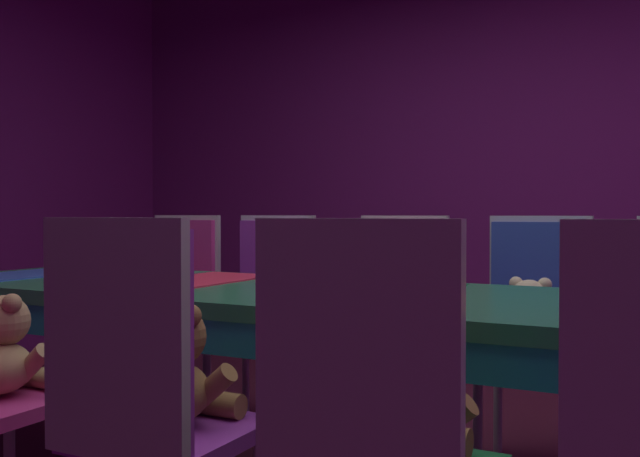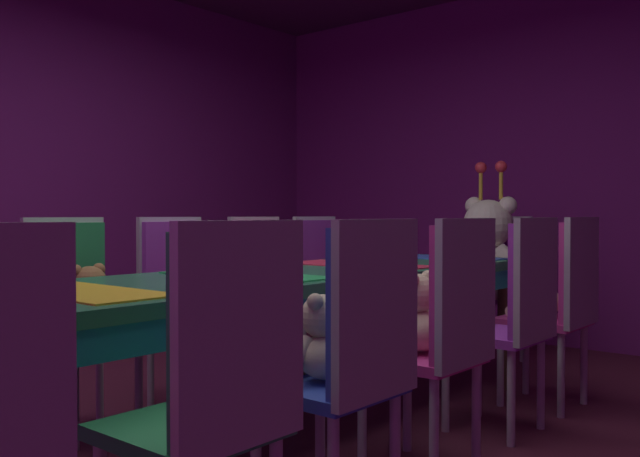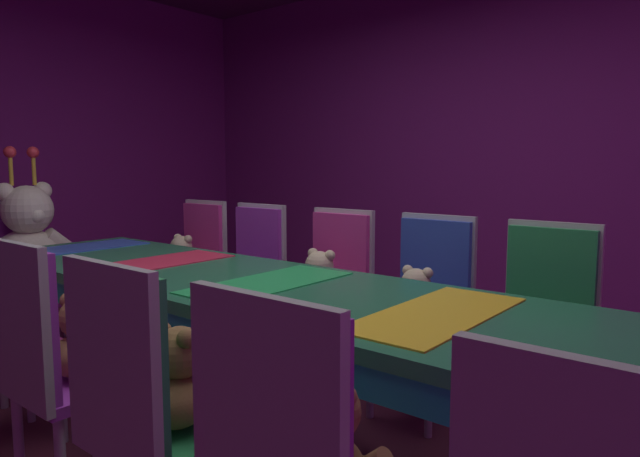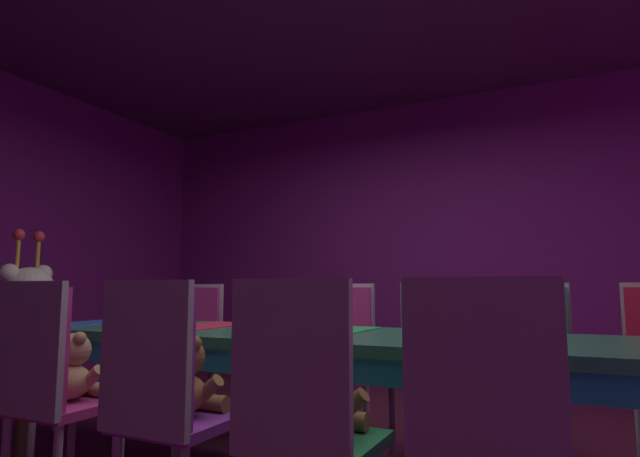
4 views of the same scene
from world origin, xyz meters
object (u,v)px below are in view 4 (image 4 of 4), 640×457
Objects in this scene: teddy_left_4 at (73,371)px; teddy_left_3 at (185,381)px; banquet_table at (325,349)px; chair_left_4 at (44,374)px; teddy_left_1 at (495,416)px; chair_right_4 at (255,339)px; king_teddy_bear at (28,319)px; teddy_right_5 at (180,339)px; chair_left_3 at (159,386)px; chair_right_5 at (193,336)px; throne_chair at (11,341)px; teddy_left_2 at (321,395)px; chair_right_1 at (532,353)px; teddy_right_3 at (331,346)px; chair_left_2 at (301,403)px; chair_right_3 at (341,344)px; teddy_right_2 at (425,353)px; chair_left_1 at (488,423)px; chair_right_2 at (431,348)px.

teddy_left_3 is at bearing -89.67° from teddy_left_4.
teddy_left_3 reaches higher than banquet_table.
teddy_left_1 is at bearing -85.97° from chair_left_4.
chair_right_4 is 1.10× the size of king_teddy_bear.
banquet_table is 1.63m from teddy_right_5.
teddy_left_4 is at bearing 89.44° from teddy_left_1.
chair_left_3 is at bearing -22.84° from king_teddy_bear.
throne_chair is (-0.81, 0.91, 0.00)m from chair_right_5.
teddy_left_2 is 1.62m from chair_right_1.
teddy_right_3 reaches higher than teddy_left_3.
chair_right_4 and throne_chair have the same top height.
chair_left_2 is at bearing -90.75° from chair_left_4.
chair_right_5 is (1.50, 1.79, 0.00)m from teddy_left_2.
king_teddy_bear is (0.67, 1.30, 0.16)m from teddy_left_4.
chair_right_3 is 0.65m from chair_right_4.
chair_right_3 is 3.06× the size of teddy_right_5.
chair_right_3 reaches higher than teddy_right_2.
teddy_left_3 is 2.20m from throne_chair.
teddy_right_3 is at bearing 83.23° from chair_right_5.
king_teddy_bear is (0.83, 3.10, 0.15)m from chair_left_1.
chair_right_4 is (-0.02, 1.24, 0.00)m from chair_right_2.
chair_left_3 and throne_chair have the same top height.
teddy_right_5 is at bearing 60.15° from teddy_left_1.
teddy_left_4 is (0.16, 1.81, -0.01)m from chair_left_1.
banquet_table is 4.13× the size of king_teddy_bear.
teddy_right_3 is (1.35, 0.58, 0.00)m from teddy_left_2.
teddy_left_3 is at bearing -24.30° from teddy_right_2.
chair_left_3 is (0.02, 0.60, 0.00)m from chair_left_2.
chair_left_4 is 1.00× the size of chair_right_5.
chair_right_1 is 3.38m from throne_chair.
throne_chair is at bearing -69.05° from chair_right_3.
chair_right_2 and chair_right_3 have the same top height.
teddy_right_2 is at bearing -39.72° from chair_left_4.
chair_right_5 is at bearing 50.16° from teddy_left_2.
chair_right_2 is at bearing -0.17° from teddy_left_2.
chair_left_4 is 1.00× the size of throne_chair.
chair_right_3 is 1.00× the size of chair_right_4.
chair_left_4 is 1.62m from teddy_right_3.
teddy_left_1 is 2.80m from chair_right_5.
chair_left_1 is at bearing -90.07° from chair_left_2.
chair_right_3 reaches higher than teddy_left_3.
chair_left_4 reaches higher than teddy_left_4.
chair_right_1 is (1.52, -0.57, 0.00)m from teddy_left_2.
chair_right_3 reaches higher than banquet_table.
teddy_left_1 is at bearing -12.53° from king_teddy_bear.
chair_left_4 is 0.15m from teddy_left_4.
teddy_left_2 is 0.34× the size of chair_right_1.
chair_right_5 is at bearing 41.63° from throne_chair.
teddy_left_4 is (0.16, 1.24, -0.01)m from chair_left_2.
king_teddy_bear is at bearing 77.47° from teddy_left_1.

